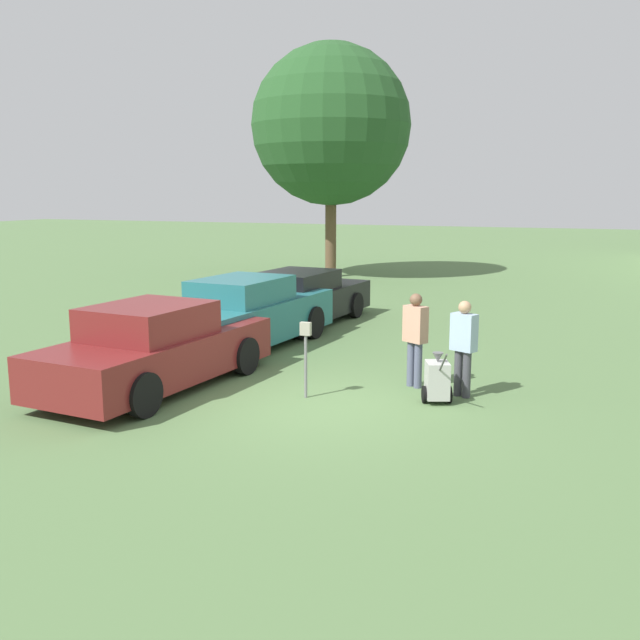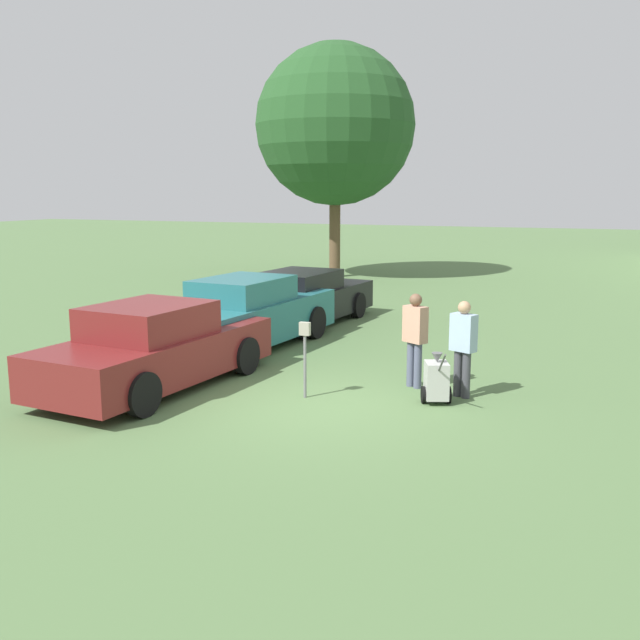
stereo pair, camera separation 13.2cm
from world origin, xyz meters
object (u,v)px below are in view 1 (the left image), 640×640
(person_worker, at_px, (415,334))
(parked_car_maroon, at_px, (155,349))
(equipment_cart, at_px, (437,380))
(parking_meter, at_px, (306,345))
(parked_car_black, at_px, (299,300))
(person_supervisor, at_px, (464,343))
(parked_car_teal, at_px, (246,315))

(person_worker, bearing_deg, parked_car_maroon, 51.10)
(parked_car_maroon, height_order, equipment_cart, parked_car_maroon)
(parking_meter, bearing_deg, parked_car_maroon, -171.59)
(parked_car_black, bearing_deg, person_worker, -43.22)
(person_supervisor, bearing_deg, parked_car_teal, 2.64)
(parked_car_teal, distance_m, person_supervisor, 5.51)
(parked_car_black, distance_m, person_worker, 6.34)
(parking_meter, height_order, person_supervisor, person_supervisor)
(parked_car_maroon, bearing_deg, parked_car_teal, 94.98)
(parked_car_teal, relative_size, parking_meter, 4.06)
(parking_meter, distance_m, person_supervisor, 2.64)
(parked_car_teal, height_order, equipment_cart, parked_car_teal)
(parked_car_maroon, distance_m, person_worker, 4.56)
(parking_meter, bearing_deg, parked_car_black, 113.98)
(parking_meter, height_order, person_worker, person_worker)
(person_worker, height_order, person_supervisor, person_worker)
(person_worker, distance_m, equipment_cart, 1.15)
(parked_car_black, distance_m, person_supervisor, 7.18)
(parked_car_teal, relative_size, person_worker, 3.13)
(parked_car_maroon, xyz_separation_m, parked_car_teal, (0.00, 3.46, 0.04))
(parked_car_maroon, xyz_separation_m, parked_car_black, (-0.00, 6.44, -0.03))
(person_worker, relative_size, person_supervisor, 1.02)
(person_supervisor, bearing_deg, parking_meter, 47.10)
(person_worker, bearing_deg, parked_car_black, -19.25)
(parked_car_teal, bearing_deg, parking_meter, -43.71)
(parking_meter, bearing_deg, parked_car_teal, 131.31)
(person_worker, relative_size, equipment_cart, 1.68)
(person_supervisor, height_order, equipment_cart, person_supervisor)
(parked_car_black, height_order, person_worker, person_worker)
(parked_car_black, bearing_deg, parked_car_maroon, -85.02)
(parked_car_teal, bearing_deg, parked_car_maroon, -85.02)
(parked_car_teal, bearing_deg, parked_car_black, 94.99)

